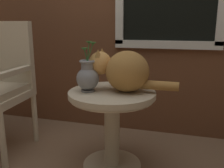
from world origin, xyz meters
TOP-DOWN VIEW (x-y plane):
  - wicker_side_table at (0.18, 0.16)m, footprint 0.59×0.59m
  - cat at (0.25, 0.18)m, footprint 0.60×0.27m
  - pewter_vase_with_ivy at (0.02, 0.11)m, footprint 0.15×0.15m

SIDE VIEW (x-z plane):
  - wicker_side_table at x=0.18m, z-range 0.12..0.69m
  - pewter_vase_with_ivy at x=0.02m, z-range 0.51..0.84m
  - cat at x=0.25m, z-range 0.57..0.85m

